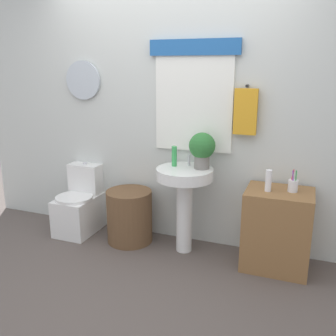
{
  "coord_description": "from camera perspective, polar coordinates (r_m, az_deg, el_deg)",
  "views": [
    {
      "loc": [
        1.23,
        -2.23,
        1.71
      ],
      "look_at": [
        0.08,
        0.8,
        0.82
      ],
      "focal_mm": 39.73,
      "sensor_mm": 36.0,
      "label": 1
    }
  ],
  "objects": [
    {
      "name": "ground_plane",
      "position": [
        3.07,
        -7.09,
        -18.58
      ],
      "size": [
        8.0,
        8.0,
        0.0
      ],
      "primitive_type": "plane",
      "color": "#564C47"
    },
    {
      "name": "back_wall",
      "position": [
        3.62,
        0.83,
        8.98
      ],
      "size": [
        4.4,
        0.18,
        2.6
      ],
      "color": "silver",
      "rests_on": "ground_plane"
    },
    {
      "name": "toilet",
      "position": [
        4.06,
        -13.34,
        -5.7
      ],
      "size": [
        0.38,
        0.51,
        0.72
      ],
      "color": "white",
      "rests_on": "ground_plane"
    },
    {
      "name": "laundry_hamper",
      "position": [
        3.75,
        -5.93,
        -7.35
      ],
      "size": [
        0.45,
        0.45,
        0.53
      ],
      "primitive_type": "cylinder",
      "color": "brown",
      "rests_on": "ground_plane"
    },
    {
      "name": "pedestal_sink",
      "position": [
        3.42,
        2.56,
        -3.33
      ],
      "size": [
        0.52,
        0.52,
        0.81
      ],
      "color": "white",
      "rests_on": "ground_plane"
    },
    {
      "name": "faucet",
      "position": [
        3.46,
        3.23,
        1.2
      ],
      "size": [
        0.03,
        0.03,
        0.1
      ],
      "primitive_type": "cylinder",
      "color": "silver",
      "rests_on": "pedestal_sink"
    },
    {
      "name": "wooden_cabinet",
      "position": [
        3.37,
        16.36,
        -9.04
      ],
      "size": [
        0.55,
        0.44,
        0.7
      ],
      "primitive_type": "cube",
      "color": "olive",
      "rests_on": "ground_plane"
    },
    {
      "name": "soap_bottle",
      "position": [
        3.42,
        0.97,
        1.82
      ],
      "size": [
        0.05,
        0.05,
        0.19
      ],
      "primitive_type": "cylinder",
      "color": "green",
      "rests_on": "pedestal_sink"
    },
    {
      "name": "potted_plant",
      "position": [
        3.33,
        5.25,
        3.06
      ],
      "size": [
        0.24,
        0.24,
        0.33
      ],
      "color": "slate",
      "rests_on": "pedestal_sink"
    },
    {
      "name": "lotion_bottle",
      "position": [
        3.19,
        15.16,
        -1.88
      ],
      "size": [
        0.05,
        0.05,
        0.18
      ],
      "primitive_type": "cylinder",
      "color": "white",
      "rests_on": "wooden_cabinet"
    },
    {
      "name": "toothbrush_cup",
      "position": [
        3.24,
        18.63,
        -2.55
      ],
      "size": [
        0.08,
        0.08,
        0.19
      ],
      "color": "silver",
      "rests_on": "wooden_cabinet"
    }
  ]
}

